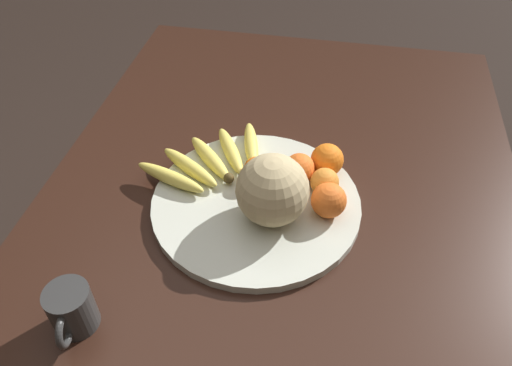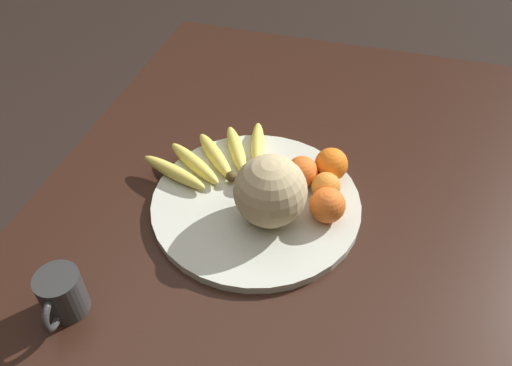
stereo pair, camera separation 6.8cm
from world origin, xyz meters
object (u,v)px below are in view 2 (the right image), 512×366
(kitchen_table, at_px, (280,226))
(orange_mid_center, at_px, (259,170))
(orange_front_right, at_px, (327,205))
(orange_front_left, at_px, (302,172))
(orange_back_right, at_px, (326,187))
(fruit_bowl, at_px, (256,203))
(orange_back_left, at_px, (331,164))
(banana_bunch, at_px, (215,157))
(ceramic_mug, at_px, (61,295))
(melon, at_px, (270,191))

(kitchen_table, relative_size, orange_mid_center, 25.09)
(orange_front_right, xyz_separation_m, orange_mid_center, (-0.07, -0.16, -0.01))
(orange_front_left, bearing_deg, orange_back_right, 64.39)
(orange_front_right, bearing_deg, fruit_bowl, -92.94)
(orange_front_left, bearing_deg, orange_back_left, 123.96)
(kitchen_table, distance_m, banana_bunch, 0.21)
(ceramic_mug, bearing_deg, kitchen_table, 141.46)
(kitchen_table, height_order, orange_front_left, orange_front_left)
(kitchen_table, height_order, melon, melon)
(melon, height_order, orange_front_right, melon)
(melon, xyz_separation_m, ceramic_mug, (0.30, -0.29, -0.05))
(fruit_bowl, distance_m, orange_back_left, 0.18)
(banana_bunch, distance_m, orange_front_left, 0.20)
(banana_bunch, bearing_deg, kitchen_table, -150.10)
(melon, xyz_separation_m, orange_mid_center, (-0.10, -0.05, -0.04))
(banana_bunch, xyz_separation_m, orange_mid_center, (0.03, 0.11, 0.01))
(orange_front_right, xyz_separation_m, orange_back_right, (-0.06, -0.01, -0.01))
(kitchen_table, distance_m, melon, 0.20)
(orange_front_left, bearing_deg, melon, -19.51)
(orange_front_right, bearing_deg, orange_back_right, -167.27)
(orange_front_left, xyz_separation_m, ceramic_mug, (0.41, -0.33, -0.01))
(orange_front_right, relative_size, orange_back_left, 1.00)
(orange_front_left, height_order, ceramic_mug, ceramic_mug)
(banana_bunch, xyz_separation_m, ceramic_mug, (0.42, -0.13, 0.01))
(melon, distance_m, orange_back_right, 0.14)
(melon, bearing_deg, orange_back_left, 147.58)
(ceramic_mug, bearing_deg, orange_back_left, 139.27)
(melon, distance_m, orange_front_right, 0.12)
(melon, bearing_deg, kitchen_table, 175.48)
(orange_back_right, bearing_deg, orange_front_left, -115.61)
(orange_front_right, relative_size, orange_back_right, 1.19)
(orange_back_left, height_order, ceramic_mug, orange_back_left)
(banana_bunch, bearing_deg, orange_front_right, -152.65)
(orange_back_left, distance_m, ceramic_mug, 0.59)
(kitchen_table, xyz_separation_m, fruit_bowl, (0.04, -0.05, 0.10))
(fruit_bowl, distance_m, orange_front_right, 0.16)
(orange_front_right, distance_m, ceramic_mug, 0.52)
(orange_mid_center, bearing_deg, ceramic_mug, -31.15)
(orange_back_right, bearing_deg, orange_back_left, -179.11)
(orange_mid_center, bearing_deg, kitchen_table, 65.69)
(melon, distance_m, orange_back_left, 0.18)
(orange_mid_center, distance_m, ceramic_mug, 0.46)
(banana_bunch, relative_size, orange_front_left, 4.03)
(melon, height_order, banana_bunch, melon)
(orange_front_right, bearing_deg, ceramic_mug, -50.87)
(kitchen_table, height_order, orange_back_left, orange_back_left)
(orange_mid_center, relative_size, orange_back_right, 0.94)
(melon, height_order, orange_front_left, melon)
(melon, height_order, orange_back_right, melon)
(fruit_bowl, xyz_separation_m, ceramic_mug, (0.33, -0.25, 0.03))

